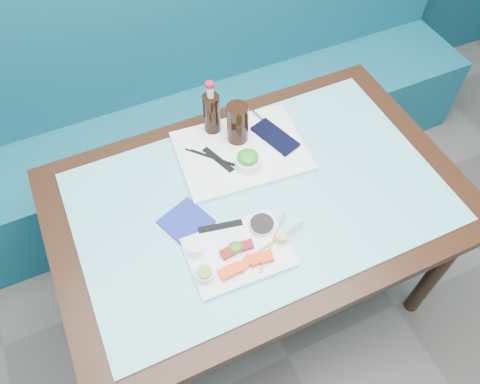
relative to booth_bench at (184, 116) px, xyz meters
name	(u,v)px	position (x,y,z in m)	size (l,w,h in m)	color
booth_bench	(184,116)	(0.00, 0.00, 0.00)	(3.00, 0.56, 1.17)	#105566
dining_table	(259,211)	(0.00, -0.84, 0.29)	(1.40, 0.90, 0.75)	black
glass_top	(259,197)	(0.00, -0.84, 0.38)	(1.22, 0.76, 0.01)	#69C7D2
sashimi_plate	(238,252)	(-0.16, -1.01, 0.39)	(0.31, 0.22, 0.02)	white
salmon_left	(231,271)	(-0.21, -1.06, 0.41)	(0.07, 0.03, 0.02)	#FF450A
salmon_mid	(245,263)	(-0.16, -1.06, 0.41)	(0.06, 0.03, 0.01)	#FF480A
salmon_right	(261,258)	(-0.11, -1.06, 0.41)	(0.07, 0.04, 0.02)	#FF400A
tuna_left	(229,252)	(-0.19, -1.00, 0.41)	(0.05, 0.03, 0.02)	maroon
tuna_right	(245,246)	(-0.13, -1.00, 0.41)	(0.05, 0.03, 0.02)	maroon
seaweed_garnish	(236,247)	(-0.16, -1.00, 0.41)	(0.05, 0.04, 0.03)	#3D7F1D
ramekin_wasabi	(205,274)	(-0.28, -1.04, 0.41)	(0.06, 0.06, 0.02)	white
wasabi_fill	(204,272)	(-0.28, -1.04, 0.43)	(0.04, 0.04, 0.01)	olive
ramekin_ginger	(195,249)	(-0.28, -0.95, 0.41)	(0.05, 0.05, 0.02)	white
ginger_fill	(195,247)	(-0.28, -0.95, 0.43)	(0.05, 0.05, 0.01)	#F8E8CC
soy_dish	(262,225)	(-0.05, -0.96, 0.41)	(0.08, 0.08, 0.02)	white
soy_fill	(262,223)	(-0.05, -0.96, 0.42)	(0.07, 0.07, 0.01)	black
lemon_wedge	(285,238)	(-0.01, -1.04, 0.42)	(0.05, 0.05, 0.04)	#FFDD78
chopstick_sleeve	(220,226)	(-0.17, -0.90, 0.40)	(0.14, 0.02, 0.00)	black
wooden_chopstick_a	(272,242)	(-0.05, -1.02, 0.40)	(0.01, 0.01, 0.23)	tan
wooden_chopstick_b	(275,240)	(-0.04, -1.02, 0.40)	(0.01, 0.01, 0.24)	tan
serving_tray	(241,151)	(0.03, -0.64, 0.39)	(0.45, 0.34, 0.02)	white
paper_placemat	(241,149)	(0.03, -0.64, 0.40)	(0.31, 0.22, 0.00)	white
seaweed_bowl	(248,162)	(0.02, -0.71, 0.42)	(0.09, 0.09, 0.04)	white
seaweed_salad	(248,157)	(0.02, -0.71, 0.44)	(0.08, 0.08, 0.04)	#248F21
cola_glass	(238,123)	(0.04, -0.58, 0.48)	(0.08, 0.08, 0.16)	black
navy_pouch	(275,137)	(0.16, -0.64, 0.41)	(0.08, 0.18, 0.01)	black
fork	(261,119)	(0.15, -0.53, 0.41)	(0.01, 0.01, 0.10)	silver
black_chopstick_a	(217,160)	(-0.07, -0.65, 0.40)	(0.01, 0.01, 0.25)	black
black_chopstick_b	(219,159)	(-0.07, -0.65, 0.40)	(0.01, 0.01, 0.22)	black
tray_sleeve	(218,160)	(-0.07, -0.65, 0.40)	(0.02, 0.15, 0.00)	black
cola_bottle_body	(212,115)	(-0.03, -0.50, 0.47)	(0.06, 0.06, 0.18)	black
cola_bottle_neck	(210,91)	(-0.03, -0.50, 0.58)	(0.02, 0.02, 0.05)	white
cola_bottle_cap	(210,85)	(-0.03, -0.50, 0.61)	(0.03, 0.03, 0.01)	#B50B27
blue_napkin	(186,222)	(-0.26, -0.83, 0.39)	(0.14, 0.14, 0.01)	navy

